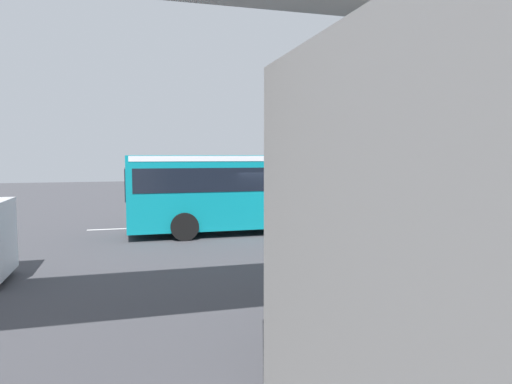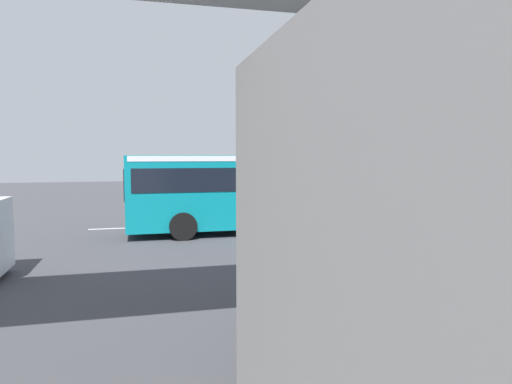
# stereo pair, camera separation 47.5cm
# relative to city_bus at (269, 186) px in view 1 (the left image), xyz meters

# --- Properties ---
(ground) EXTENTS (80.00, 80.00, 0.00)m
(ground) POSITION_rel_city_bus_xyz_m (0.36, 0.41, -1.88)
(ground) COLOR #424247
(city_bus) EXTENTS (11.54, 2.85, 3.15)m
(city_bus) POSITION_rel_city_bus_xyz_m (0.00, 0.00, 0.00)
(city_bus) COLOR #0C8493
(city_bus) RESTS_ON ground
(bicycle_red) EXTENTS (1.77, 0.44, 0.96)m
(bicycle_red) POSITION_rel_city_bus_xyz_m (-7.22, 3.23, -1.51)
(bicycle_red) COLOR black
(bicycle_red) RESTS_ON ground
(traffic_sign) EXTENTS (0.08, 0.60, 2.80)m
(traffic_sign) POSITION_rel_city_bus_xyz_m (-4.50, -4.36, 0.01)
(traffic_sign) COLOR slate
(traffic_sign) RESTS_ON ground
(lane_dash_leftmost) EXTENTS (2.00, 0.20, 0.01)m
(lane_dash_leftmost) POSITION_rel_city_bus_xyz_m (-5.64, -2.23, -1.88)
(lane_dash_leftmost) COLOR silver
(lane_dash_leftmost) RESTS_ON ground
(lane_dash_left) EXTENTS (2.00, 0.20, 0.01)m
(lane_dash_left) POSITION_rel_city_bus_xyz_m (-1.64, -2.23, -1.88)
(lane_dash_left) COLOR silver
(lane_dash_left) RESTS_ON ground
(lane_dash_centre) EXTENTS (2.00, 0.20, 0.01)m
(lane_dash_centre) POSITION_rel_city_bus_xyz_m (2.36, -2.23, -1.88)
(lane_dash_centre) COLOR silver
(lane_dash_centre) RESTS_ON ground
(lane_dash_right) EXTENTS (2.00, 0.20, 0.01)m
(lane_dash_right) POSITION_rel_city_bus_xyz_m (6.36, -2.23, -1.88)
(lane_dash_right) COLOR silver
(lane_dash_right) RESTS_ON ground
(pedestrian_overpass) EXTENTS (28.73, 2.60, 7.22)m
(pedestrian_overpass) POSITION_rel_city_bus_xyz_m (0.36, 11.89, 3.52)
(pedestrian_overpass) COLOR #B2ADA5
(pedestrian_overpass) RESTS_ON ground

